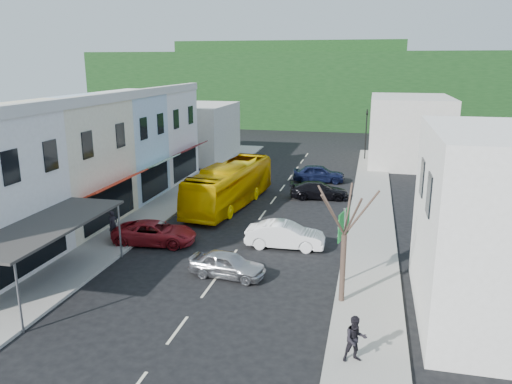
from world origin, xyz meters
name	(u,v)px	position (x,y,z in m)	size (l,w,h in m)	color
ground	(232,257)	(0.00, 0.00, 0.00)	(120.00, 120.00, 0.00)	black
sidewalk_left	(174,200)	(-7.50, 10.00, 0.07)	(3.00, 52.00, 0.15)	gray
sidewalk_right	(371,213)	(7.50, 10.00, 0.07)	(3.00, 52.00, 0.15)	gray
shopfront_row	(75,160)	(-12.49, 5.00, 4.00)	(8.25, 30.00, 8.00)	silver
distant_block_left	(193,132)	(-12.00, 27.00, 3.00)	(8.00, 10.00, 6.00)	#B7B2A8
distant_block_right	(409,130)	(11.00, 30.00, 3.50)	(8.00, 12.00, 7.00)	#B7B2A8
hillside	(324,84)	(-1.45, 65.09, 6.73)	(80.00, 26.00, 14.00)	black
bus	(230,186)	(-2.88, 9.78, 1.55)	(2.50, 11.60, 3.10)	#ECB601
car_silver	(227,264)	(0.51, -2.56, 0.70)	(1.80, 4.40, 1.40)	#ADADB2
car_white	(285,236)	(2.64, 2.14, 0.70)	(1.80, 4.40, 1.40)	white
car_red	(155,232)	(-5.00, 1.00, 0.70)	(1.90, 4.60, 1.40)	maroon
car_black_near	(319,190)	(3.41, 13.30, 0.70)	(1.84, 4.50, 1.40)	black
car_navy_mid	(319,174)	(2.80, 18.89, 0.70)	(1.80, 4.40, 1.40)	black
pedestrian_left	(113,225)	(-7.65, 0.90, 1.00)	(0.60, 0.40, 1.70)	black
pedestrian_right	(355,340)	(7.06, -8.79, 1.00)	(0.70, 0.44, 1.70)	black
direction_sign	(343,247)	(6.17, -2.22, 1.94)	(0.57, 1.75, 3.88)	#0F6123
street_tree	(344,235)	(6.30, -4.17, 3.26)	(2.20, 2.20, 6.53)	#382A22
traffic_signal	(366,135)	(6.60, 30.44, 2.77)	(0.78, 1.20, 5.54)	black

